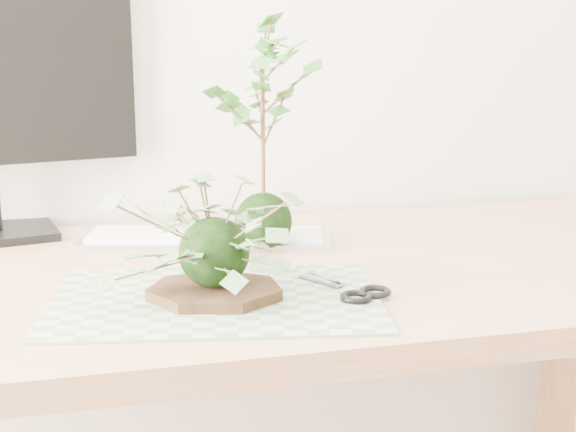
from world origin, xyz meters
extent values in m
cube|color=tan|center=(-0.02, 1.23, 0.72)|extent=(1.60, 0.70, 0.04)
cube|color=tan|center=(0.72, 1.52, 0.35)|extent=(0.06, 0.06, 0.70)
cube|color=#5E7958|center=(-0.11, 1.09, 0.74)|extent=(0.49, 0.37, 0.00)
cylinder|color=black|center=(-0.11, 1.09, 0.75)|extent=(0.23, 0.23, 0.01)
sphere|color=black|center=(-0.11, 1.09, 0.81)|extent=(0.10, 0.10, 0.10)
sphere|color=black|center=(0.01, 1.33, 0.79)|extent=(0.10, 0.10, 0.10)
cylinder|color=#4E3822|center=(0.01, 1.33, 0.93)|extent=(0.01, 0.01, 0.23)
cube|color=#ADACB7|center=(-0.08, 1.40, 0.74)|extent=(0.45, 0.23, 0.01)
cube|color=white|center=(-0.08, 1.40, 0.75)|extent=(0.41, 0.20, 0.01)
cube|color=gray|center=(0.06, 1.14, 0.75)|extent=(0.07, 0.10, 0.00)
cube|color=gray|center=(0.07, 1.14, 0.75)|extent=(0.05, 0.11, 0.00)
torus|color=black|center=(0.05, 1.04, 0.75)|extent=(0.06, 0.06, 0.01)
torus|color=black|center=(0.08, 1.04, 0.75)|extent=(0.06, 0.06, 0.01)
camera|label=1|loc=(-0.27, 0.06, 1.10)|focal=50.00mm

